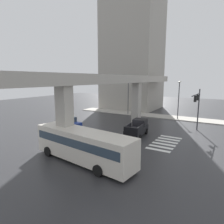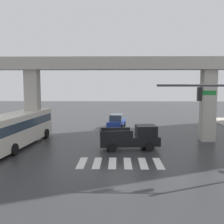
# 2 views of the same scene
# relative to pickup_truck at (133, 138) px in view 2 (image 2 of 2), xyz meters

# --- Properties ---
(ground_plane) EXTENTS (120.00, 120.00, 0.00)m
(ground_plane) POSITION_rel_pickup_truck_xyz_m (-1.13, 0.36, -0.99)
(ground_plane) COLOR #2D2D30
(crosswalk_stripes) EXTENTS (6.05, 2.80, 0.01)m
(crosswalk_stripes) POSITION_rel_pickup_truck_xyz_m (-1.13, -4.16, -0.98)
(crosswalk_stripes) COLOR silver
(crosswalk_stripes) RESTS_ON ground
(elevated_overpass) EXTENTS (48.46, 1.99, 8.23)m
(elevated_overpass) POSITION_rel_pickup_truck_xyz_m (-1.13, 3.65, 5.94)
(elevated_overpass) COLOR #ADA89E
(elevated_overpass) RESTS_ON ground
(pickup_truck) EXTENTS (5.27, 2.48, 2.08)m
(pickup_truck) POSITION_rel_pickup_truck_xyz_m (0.00, 0.00, 0.00)
(pickup_truck) COLOR black
(pickup_truck) RESTS_ON ground
(city_bus) EXTENTS (3.72, 11.01, 2.99)m
(city_bus) POSITION_rel_pickup_truck_xyz_m (-10.46, 0.87, 0.73)
(city_bus) COLOR beige
(city_bus) RESTS_ON ground
(sedan_blue) EXTENTS (2.47, 4.53, 1.72)m
(sedan_blue) POSITION_rel_pickup_truck_xyz_m (-1.49, 11.19, -0.14)
(sedan_blue) COLOR #1E3899
(sedan_blue) RESTS_ON ground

